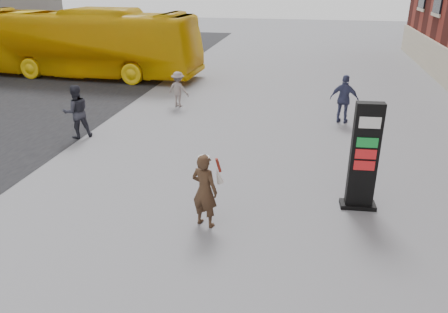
% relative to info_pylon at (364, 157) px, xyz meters
% --- Properties ---
extents(ground, '(100.00, 100.00, 0.00)m').
position_rel_info_pylon_xyz_m(ground, '(-4.08, -2.17, -1.33)').
color(ground, '#9E9EA3').
extents(info_pylon, '(0.88, 0.48, 2.66)m').
position_rel_info_pylon_xyz_m(info_pylon, '(0.00, 0.00, 0.00)').
color(info_pylon, black).
rests_on(info_pylon, ground).
extents(woman, '(0.80, 0.76, 1.74)m').
position_rel_info_pylon_xyz_m(woman, '(-3.50, -1.52, -0.43)').
color(woman, '#3A2819').
rests_on(woman, ground).
extents(bus, '(13.12, 3.61, 3.62)m').
position_rel_info_pylon_xyz_m(bus, '(-13.74, 12.51, 0.48)').
color(bus, '#E4B209').
rests_on(bus, road).
extents(pedestrian_a, '(1.14, 1.12, 1.86)m').
position_rel_info_pylon_xyz_m(pedestrian_a, '(-9.20, 3.26, -0.40)').
color(pedestrian_a, '#2C2C36').
rests_on(pedestrian_a, ground).
extents(pedestrian_b, '(1.09, 0.80, 1.50)m').
position_rel_info_pylon_xyz_m(pedestrian_b, '(-6.88, 7.66, -0.58)').
color(pedestrian_b, gray).
rests_on(pedestrian_b, ground).
extents(pedestrian_c, '(1.16, 0.72, 1.84)m').
position_rel_info_pylon_xyz_m(pedestrian_c, '(-0.04, 6.74, -0.41)').
color(pedestrian_c, '#3B3F63').
rests_on(pedestrian_c, ground).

